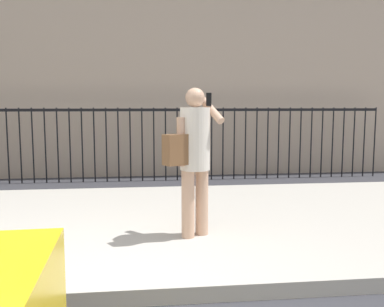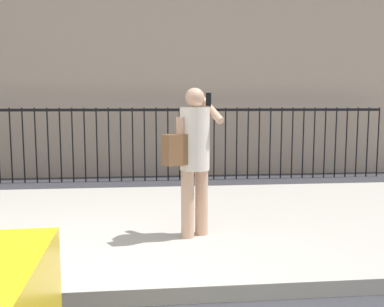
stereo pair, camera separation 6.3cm
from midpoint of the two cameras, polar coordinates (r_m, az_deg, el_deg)
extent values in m
cube|color=#B2ADA3|center=(5.86, -12.55, -9.39)|extent=(28.00, 4.40, 0.15)
cube|color=black|center=(9.32, -10.18, 5.76)|extent=(12.00, 0.04, 0.06)
cylinder|color=black|center=(9.76, -22.90, 0.96)|extent=(0.03, 0.03, 1.60)
cylinder|color=black|center=(9.69, -21.45, 0.99)|extent=(0.03, 0.03, 1.60)
cylinder|color=black|center=(9.62, -19.99, 1.01)|extent=(0.03, 0.03, 1.60)
cylinder|color=black|center=(9.56, -18.51, 1.04)|extent=(0.03, 0.03, 1.60)
cylinder|color=black|center=(9.51, -17.01, 1.06)|extent=(0.03, 0.03, 1.60)
cylinder|color=black|center=(9.47, -15.49, 1.08)|extent=(0.03, 0.03, 1.60)
cylinder|color=black|center=(9.43, -13.96, 1.11)|extent=(0.03, 0.03, 1.60)
cylinder|color=black|center=(9.40, -12.42, 1.13)|extent=(0.03, 0.03, 1.60)
cylinder|color=black|center=(9.37, -10.86, 1.15)|extent=(0.03, 0.03, 1.60)
cylinder|color=black|center=(9.35, -9.31, 1.17)|extent=(0.03, 0.03, 1.60)
cylinder|color=black|center=(9.34, -7.74, 1.19)|extent=(0.03, 0.03, 1.60)
cylinder|color=black|center=(9.33, -6.17, 1.21)|extent=(0.03, 0.03, 1.60)
cylinder|color=black|center=(9.34, -4.61, 1.23)|extent=(0.03, 0.03, 1.60)
cylinder|color=black|center=(9.35, -3.04, 1.25)|extent=(0.03, 0.03, 1.60)
cylinder|color=black|center=(9.36, -1.48, 1.26)|extent=(0.03, 0.03, 1.60)
cylinder|color=black|center=(9.39, 0.07, 1.28)|extent=(0.03, 0.03, 1.60)
cylinder|color=black|center=(9.42, 1.62, 1.29)|extent=(0.03, 0.03, 1.60)
cylinder|color=black|center=(9.45, 3.15, 1.31)|extent=(0.03, 0.03, 1.60)
cylinder|color=black|center=(9.50, 4.68, 1.32)|extent=(0.03, 0.03, 1.60)
cylinder|color=black|center=(9.55, 6.18, 1.33)|extent=(0.03, 0.03, 1.60)
cylinder|color=black|center=(9.60, 7.67, 1.34)|extent=(0.03, 0.03, 1.60)
cylinder|color=black|center=(9.67, 9.14, 1.35)|extent=(0.03, 0.03, 1.60)
cylinder|color=black|center=(9.74, 10.60, 1.36)|extent=(0.03, 0.03, 1.60)
cylinder|color=black|center=(9.81, 12.03, 1.37)|extent=(0.03, 0.03, 1.60)
cylinder|color=black|center=(9.89, 13.43, 1.37)|extent=(0.03, 0.03, 1.60)
cylinder|color=black|center=(9.98, 14.82, 1.38)|extent=(0.03, 0.03, 1.60)
cylinder|color=black|center=(10.07, 16.18, 1.38)|extent=(0.03, 0.03, 1.60)
cylinder|color=black|center=(10.17, 17.51, 1.39)|extent=(0.03, 0.03, 1.60)
cylinder|color=black|center=(10.28, 18.82, 1.39)|extent=(0.03, 0.03, 1.60)
cylinder|color=black|center=(10.39, 20.10, 1.39)|extent=(0.03, 0.03, 1.60)
cylinder|color=black|center=(10.50, 21.35, 1.39)|extent=(0.03, 0.03, 1.60)
cylinder|color=black|center=(10.62, 22.57, 1.39)|extent=(0.03, 0.03, 1.60)
cylinder|color=black|center=(10.74, 23.77, 1.39)|extent=(0.03, 0.03, 1.60)
cylinder|color=tan|center=(5.02, 1.65, -6.47)|extent=(0.15, 0.15, 0.78)
cylinder|color=tan|center=(4.90, -0.22, -6.79)|extent=(0.15, 0.15, 0.78)
cylinder|color=silver|center=(4.84, 0.74, 1.98)|extent=(0.46, 0.46, 0.71)
sphere|color=tan|center=(4.83, 0.75, 7.49)|extent=(0.22, 0.22, 0.22)
cylinder|color=tan|center=(4.95, 2.62, 6.21)|extent=(0.33, 0.47, 0.38)
cylinder|color=tan|center=(4.73, -1.21, 1.60)|extent=(0.09, 0.09, 0.54)
cube|color=black|center=(4.87, 2.60, 7.24)|extent=(0.07, 0.04, 0.15)
cube|color=brown|center=(4.70, -1.80, 0.53)|extent=(0.32, 0.28, 0.34)
camera|label=1|loc=(0.03, -89.65, 0.04)|focal=39.87mm
camera|label=2|loc=(0.03, 90.35, -0.04)|focal=39.87mm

